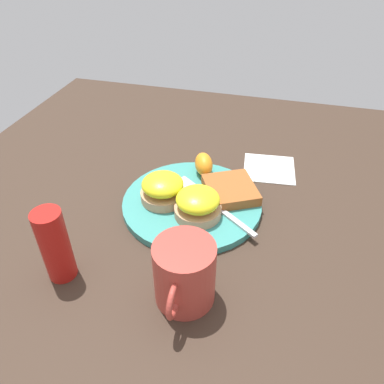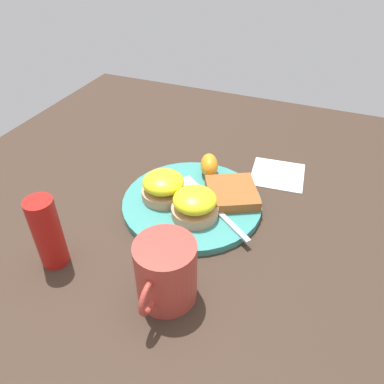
{
  "view_description": "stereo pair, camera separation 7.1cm",
  "coord_description": "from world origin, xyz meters",
  "px_view_note": "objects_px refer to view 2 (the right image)",
  "views": [
    {
      "loc": [
        0.54,
        0.14,
        0.47
      ],
      "look_at": [
        0.0,
        0.0,
        0.03
      ],
      "focal_mm": 35.0,
      "sensor_mm": 36.0,
      "label": 1
    },
    {
      "loc": [
        0.52,
        0.21,
        0.47
      ],
      "look_at": [
        0.0,
        0.0,
        0.03
      ],
      "focal_mm": 35.0,
      "sensor_mm": 36.0,
      "label": 2
    }
  ],
  "objects_px": {
    "orange_wedge": "(208,165)",
    "cup": "(166,272)",
    "sandwich_benedict_right": "(195,204)",
    "fork": "(209,202)",
    "sandwich_benedict_left": "(163,186)",
    "condiment_bottle": "(48,233)",
    "hashbrown_patty": "(232,193)"
  },
  "relations": [
    {
      "from": "orange_wedge",
      "to": "cup",
      "type": "relative_size",
      "value": 0.5
    },
    {
      "from": "cup",
      "to": "orange_wedge",
      "type": "bearing_deg",
      "value": -171.29
    },
    {
      "from": "sandwich_benedict_right",
      "to": "fork",
      "type": "height_order",
      "value": "sandwich_benedict_right"
    },
    {
      "from": "sandwich_benedict_right",
      "to": "fork",
      "type": "distance_m",
      "value": 0.05
    },
    {
      "from": "sandwich_benedict_left",
      "to": "sandwich_benedict_right",
      "type": "relative_size",
      "value": 1.0
    },
    {
      "from": "sandwich_benedict_left",
      "to": "sandwich_benedict_right",
      "type": "height_order",
      "value": "same"
    },
    {
      "from": "condiment_bottle",
      "to": "hashbrown_patty",
      "type": "bearing_deg",
      "value": 138.88
    },
    {
      "from": "fork",
      "to": "condiment_bottle",
      "type": "relative_size",
      "value": 1.45
    },
    {
      "from": "hashbrown_patty",
      "to": "orange_wedge",
      "type": "bearing_deg",
      "value": -128.96
    },
    {
      "from": "sandwich_benedict_right",
      "to": "cup",
      "type": "bearing_deg",
      "value": 7.76
    },
    {
      "from": "sandwich_benedict_right",
      "to": "condiment_bottle",
      "type": "bearing_deg",
      "value": -44.72
    },
    {
      "from": "hashbrown_patty",
      "to": "condiment_bottle",
      "type": "xyz_separation_m",
      "value": [
        0.25,
        -0.22,
        0.04
      ]
    },
    {
      "from": "sandwich_benedict_left",
      "to": "hashbrown_patty",
      "type": "height_order",
      "value": "sandwich_benedict_left"
    },
    {
      "from": "sandwich_benedict_left",
      "to": "sandwich_benedict_right",
      "type": "bearing_deg",
      "value": 70.06
    },
    {
      "from": "sandwich_benedict_right",
      "to": "hashbrown_patty",
      "type": "xyz_separation_m",
      "value": [
        -0.08,
        0.05,
        -0.02
      ]
    },
    {
      "from": "orange_wedge",
      "to": "condiment_bottle",
      "type": "xyz_separation_m",
      "value": [
        0.31,
        -0.15,
        0.03
      ]
    },
    {
      "from": "orange_wedge",
      "to": "fork",
      "type": "distance_m",
      "value": 0.1
    },
    {
      "from": "orange_wedge",
      "to": "sandwich_benedict_right",
      "type": "bearing_deg",
      "value": 9.92
    },
    {
      "from": "sandwich_benedict_right",
      "to": "fork",
      "type": "relative_size",
      "value": 0.47
    },
    {
      "from": "sandwich_benedict_left",
      "to": "cup",
      "type": "bearing_deg",
      "value": 26.52
    },
    {
      "from": "fork",
      "to": "cup",
      "type": "height_order",
      "value": "cup"
    },
    {
      "from": "hashbrown_patty",
      "to": "fork",
      "type": "bearing_deg",
      "value": -43.47
    },
    {
      "from": "sandwich_benedict_right",
      "to": "hashbrown_patty",
      "type": "relative_size",
      "value": 0.86
    },
    {
      "from": "sandwich_benedict_left",
      "to": "cup",
      "type": "height_order",
      "value": "cup"
    },
    {
      "from": "sandwich_benedict_left",
      "to": "fork",
      "type": "distance_m",
      "value": 0.09
    },
    {
      "from": "orange_wedge",
      "to": "fork",
      "type": "relative_size",
      "value": 0.33
    },
    {
      "from": "sandwich_benedict_right",
      "to": "cup",
      "type": "distance_m",
      "value": 0.17
    },
    {
      "from": "fork",
      "to": "orange_wedge",
      "type": "bearing_deg",
      "value": -158.91
    },
    {
      "from": "cup",
      "to": "condiment_bottle",
      "type": "distance_m",
      "value": 0.2
    },
    {
      "from": "hashbrown_patty",
      "to": "cup",
      "type": "height_order",
      "value": "cup"
    },
    {
      "from": "orange_wedge",
      "to": "cup",
      "type": "height_order",
      "value": "cup"
    },
    {
      "from": "sandwich_benedict_right",
      "to": "fork",
      "type": "bearing_deg",
      "value": 163.29
    }
  ]
}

